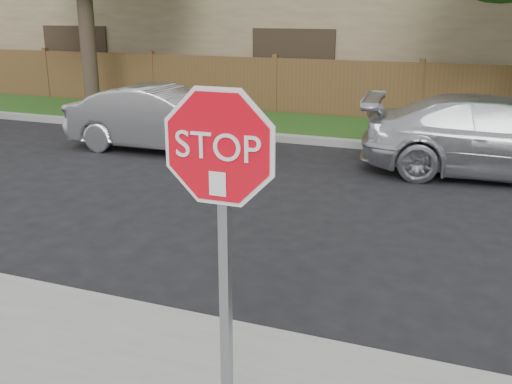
% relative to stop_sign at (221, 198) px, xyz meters
% --- Properties ---
extents(ground, '(90.00, 90.00, 0.00)m').
position_rel_stop_sign_xyz_m(ground, '(-0.32, 1.48, -1.83)').
color(ground, black).
rests_on(ground, ground).
extents(far_curb, '(70.00, 0.30, 0.15)m').
position_rel_stop_sign_xyz_m(far_curb, '(-0.32, 9.63, -1.75)').
color(far_curb, gray).
rests_on(far_curb, ground).
extents(grass_strip, '(70.00, 3.00, 0.12)m').
position_rel_stop_sign_xyz_m(grass_strip, '(-0.32, 11.28, -1.77)').
color(grass_strip, '#1E4714').
rests_on(grass_strip, ground).
extents(fence, '(70.00, 0.12, 1.60)m').
position_rel_stop_sign_xyz_m(fence, '(-0.32, 12.88, -1.03)').
color(fence, brown).
rests_on(fence, ground).
extents(stop_sign, '(1.01, 0.13, 2.55)m').
position_rel_stop_sign_xyz_m(stop_sign, '(0.00, 0.00, 0.00)').
color(stop_sign, gray).
rests_on(stop_sign, sidewalk_near).
extents(sedan_left, '(4.20, 1.58, 1.37)m').
position_rel_stop_sign_xyz_m(sedan_left, '(-4.98, 7.81, -1.15)').
color(sedan_left, '#AFAFB4').
rests_on(sedan_left, ground).
extents(sedan_right, '(5.13, 2.51, 1.44)m').
position_rel_stop_sign_xyz_m(sedan_right, '(1.69, 8.26, -1.11)').
color(sedan_right, silver).
rests_on(sedan_right, ground).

